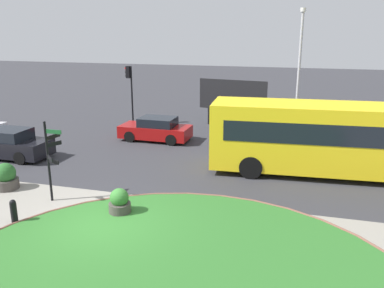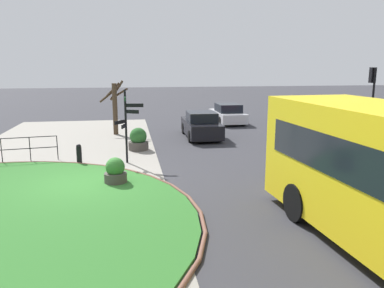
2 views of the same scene
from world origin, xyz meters
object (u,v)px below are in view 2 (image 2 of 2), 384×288
(bollard_foreground, at_px, (79,154))
(car_far_lane, at_px, (228,114))
(planter_kerbside, at_px, (138,140))
(car_trailing, at_px, (341,144))
(car_near_lane, at_px, (201,126))
(traffic_light_near, at_px, (372,88))
(street_tree_bare, at_px, (115,105))
(signpost_directional, at_px, (127,121))
(planter_near_signpost, at_px, (115,173))

(bollard_foreground, height_order, car_far_lane, car_far_lane)
(planter_kerbside, bearing_deg, car_trailing, 69.57)
(car_near_lane, xyz_separation_m, traffic_light_near, (3.01, 8.38, 2.20))
(street_tree_bare, bearing_deg, bollard_foreground, -10.44)
(car_far_lane, bearing_deg, car_trailing, -169.75)
(car_far_lane, bearing_deg, car_near_lane, 149.98)
(bollard_foreground, height_order, car_trailing, car_trailing)
(car_trailing, xyz_separation_m, planter_kerbside, (-3.23, -8.67, -0.16))
(bollard_foreground, xyz_separation_m, car_trailing, (0.88, 11.16, 0.21))
(car_near_lane, height_order, car_far_lane, car_near_lane)
(car_trailing, height_order, street_tree_bare, street_tree_bare)
(signpost_directional, height_order, traffic_light_near, traffic_light_near)
(planter_near_signpost, bearing_deg, signpost_directional, 171.89)
(car_far_lane, bearing_deg, bollard_foreground, 138.16)
(bollard_foreground, xyz_separation_m, planter_kerbside, (-2.35, 2.49, 0.05))
(traffic_light_near, relative_size, planter_near_signpost, 4.08)
(car_near_lane, bearing_deg, signpost_directional, 143.23)
(signpost_directional, height_order, street_tree_bare, street_tree_bare)
(car_trailing, distance_m, street_tree_bare, 12.67)
(planter_kerbside, bearing_deg, planter_near_signpost, -9.64)
(signpost_directional, distance_m, car_far_lane, 12.67)
(car_near_lane, distance_m, street_tree_bare, 5.26)
(bollard_foreground, bearing_deg, traffic_light_near, 98.46)
(planter_kerbside, bearing_deg, traffic_light_near, 89.07)
(traffic_light_near, bearing_deg, car_trailing, 134.28)
(planter_kerbside, bearing_deg, car_far_lane, 140.77)
(car_far_lane, distance_m, car_trailing, 11.39)
(signpost_directional, relative_size, planter_near_signpost, 3.21)
(car_trailing, bearing_deg, signpost_directional, 86.96)
(car_far_lane, xyz_separation_m, street_tree_bare, (3.32, -7.70, 1.12))
(planter_near_signpost, bearing_deg, bollard_foreground, -153.12)
(planter_near_signpost, bearing_deg, car_trailing, 103.01)
(traffic_light_near, height_order, street_tree_bare, traffic_light_near)
(bollard_foreground, distance_m, street_tree_bare, 7.22)
(signpost_directional, distance_m, traffic_light_near, 12.77)
(car_near_lane, xyz_separation_m, planter_near_signpost, (8.25, -4.53, -0.24))
(bollard_foreground, distance_m, planter_near_signpost, 3.47)
(signpost_directional, xyz_separation_m, bollard_foreground, (-0.19, -1.98, -1.36))
(car_far_lane, distance_m, street_tree_bare, 8.46)
(bollard_foreground, distance_m, car_near_lane, 8.00)
(car_far_lane, relative_size, traffic_light_near, 1.06)
(car_near_lane, height_order, planter_near_signpost, car_near_lane)
(signpost_directional, bearing_deg, car_far_lane, 146.28)
(car_near_lane, distance_m, car_trailing, 7.87)
(signpost_directional, xyz_separation_m, car_trailing, (0.69, 9.18, -1.15))
(bollard_foreground, relative_size, traffic_light_near, 0.22)
(car_trailing, relative_size, traffic_light_near, 1.05)
(car_far_lane, relative_size, street_tree_bare, 1.32)
(car_trailing, distance_m, traffic_light_near, 5.02)
(bollard_foreground, bearing_deg, signpost_directional, 84.45)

